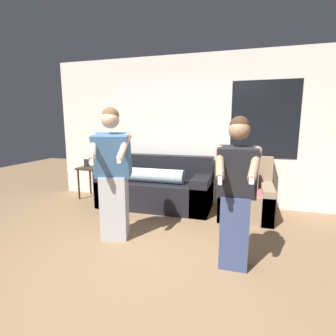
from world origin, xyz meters
TOP-DOWN VIEW (x-y plane):
  - ground_plane at (0.00, 0.00)m, footprint 14.00×14.00m
  - wall_back at (0.02, 2.77)m, footprint 5.84×0.07m
  - couch at (-0.71, 2.30)m, footprint 1.98×0.85m
  - armchair at (0.85, 2.28)m, footprint 0.82×0.90m
  - side_table at (-2.12, 2.47)m, footprint 0.48×0.48m
  - person_left at (-0.78, 0.87)m, footprint 0.52×0.58m
  - person_right at (0.74, 0.62)m, footprint 0.46×0.47m

SIDE VIEW (x-z plane):
  - ground_plane at x=0.00m, z-range 0.00..0.00m
  - armchair at x=0.85m, z-range -0.16..0.78m
  - couch at x=-0.71m, z-range -0.12..0.78m
  - side_table at x=-2.12m, z-range 0.14..0.92m
  - person_right at x=0.74m, z-range 0.01..1.59m
  - person_left at x=-0.78m, z-range 0.01..1.70m
  - wall_back at x=0.02m, z-range 0.00..2.70m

